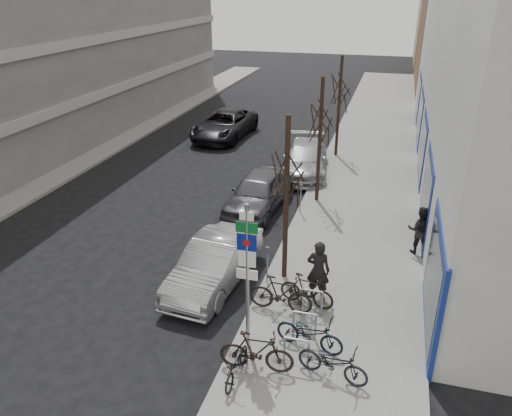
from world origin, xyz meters
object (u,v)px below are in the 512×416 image
Objects in this scene: pedestrian_far at (420,230)px; parked_car_front at (215,263)px; bike_rack at (305,322)px; bike_mid_curb at (310,330)px; tree_near at (287,161)px; tree_mid at (321,111)px; parked_car_back at (305,159)px; meter_mid at (301,195)px; bike_near_right at (257,351)px; highway_sign_pole at (247,268)px; tree_far at (341,83)px; bike_far_inner at (307,290)px; pedestrian_near at (318,270)px; meter_back at (321,155)px; parked_car_mid at (258,192)px; lane_car at (225,125)px; bike_near_left at (237,362)px; meter_front at (267,261)px; bike_far_curb at (333,360)px; bike_mid_inner at (281,294)px.

parked_car_front is at bearing 31.98° from pedestrian_far.
bike_rack is 1.23× the size of bike_mid_curb.
tree_mid is at bearing 90.00° from tree_near.
tree_near reaches higher than parked_car_back.
tree_near is at bearing -84.86° from meter_mid.
bike_rack is 1.21× the size of bike_near_right.
highway_sign_pole is 0.76× the size of tree_far.
meter_mid is 5.10m from parked_car_back.
bike_far_inner is at bearing 23.48° from bike_mid_curb.
parked_car_back reaches higher than parked_car_front.
pedestrian_far is (3.90, 7.23, 0.32)m from bike_near_right.
pedestrian_near is at bearing -84.97° from tree_far.
bike_far_inner is 0.95× the size of pedestrian_far.
highway_sign_pole reaches higher than bike_far_inner.
bike_mid_curb is 0.96× the size of pedestrian_near.
meter_back is 11.56m from pedestrian_near.
meter_mid is 0.66× the size of pedestrian_near.
tree_near is 1.00× the size of tree_mid.
parked_car_front reaches higher than meter_back.
parked_car_front is at bearing -84.14° from parked_car_mid.
parked_car_front is 16.66m from lane_car.
parked_car_front is 2.41× the size of pedestrian_near.
bike_near_left is 0.29× the size of parked_car_back.
meter_front is 1.69m from parked_car_front.
tree_far reaches higher than pedestrian_far.
bike_near_right is 1.05× the size of bike_far_curb.
meter_back is 12.40m from bike_mid_inner.
parked_car_back is (-2.18, 11.43, 0.11)m from bike_far_inner.
pedestrian_far is (4.65, 3.31, 0.12)m from meter_front.
bike_near_left is at bearing 118.62° from bike_far_curb.
parked_car_back is (-0.75, 5.04, -0.14)m from meter_mid.
tree_mid is at bearing 35.79° from parked_car_mid.
tree_far reaches higher than bike_mid_inner.
bike_far_curb is (0.93, -1.28, 0.04)m from bike_rack.
parked_car_front is at bearing -105.91° from tree_mid.
tree_near is 2.86× the size of pedestrian_near.
highway_sign_pole is at bearing 62.41° from pedestrian_near.
tree_mid is 2.99× the size of bike_mid_curb.
tree_near is 2.94× the size of bike_near_right.
tree_far is at bearing -12.53° from lane_car.
bike_near_left is at bearing -92.78° from parked_car_back.
bike_near_left is 21.06m from lane_car.
parked_car_mid is at bearing 103.67° from highway_sign_pole.
parked_car_back is at bearing 94.22° from highway_sign_pole.
tree_mid is 3.60× the size of bike_near_left.
meter_mid and meter_back have the same top height.
lane_car reaches higher than meter_mid.
parked_car_mid is 2.68× the size of pedestrian_far.
parked_car_mid is (-3.49, 7.98, 0.15)m from bike_rack.
bike_mid_inner is at bearing -88.82° from tree_far.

